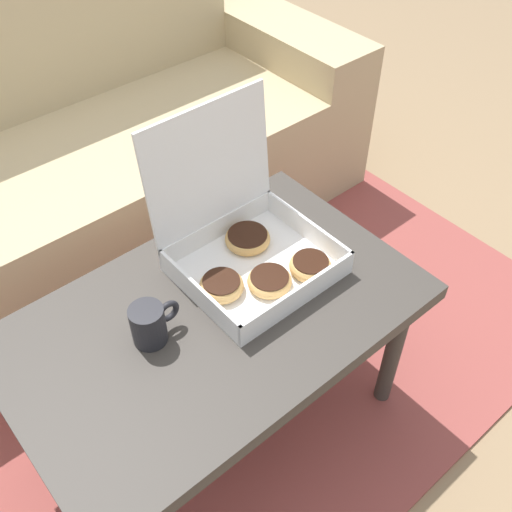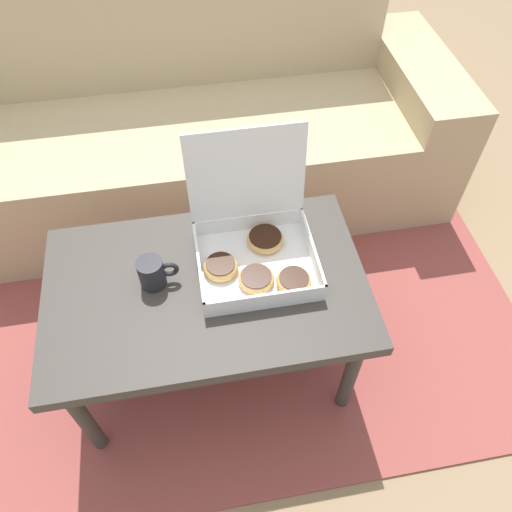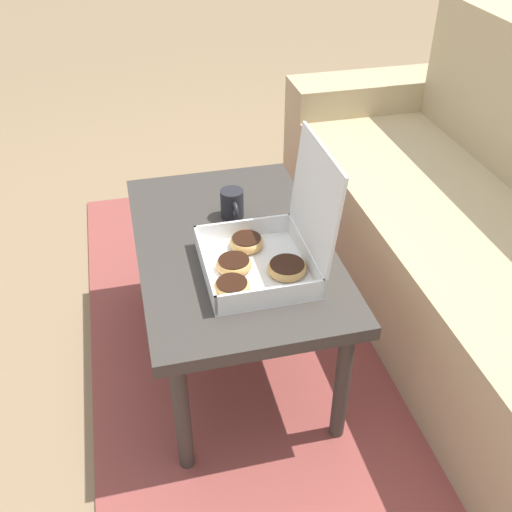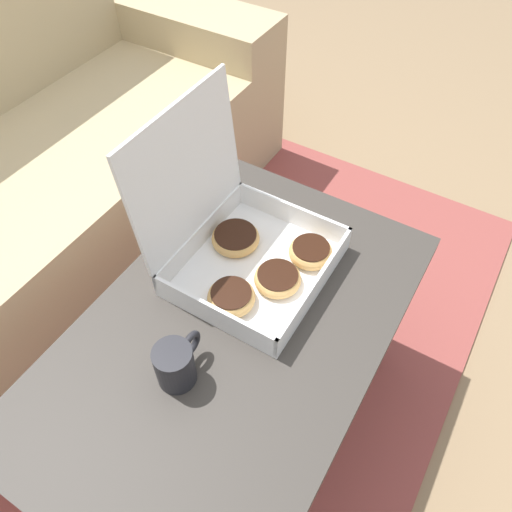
% 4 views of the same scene
% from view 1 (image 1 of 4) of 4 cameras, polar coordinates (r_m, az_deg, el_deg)
% --- Properties ---
extents(ground_plane, '(12.00, 12.00, 0.00)m').
position_cam_1_polar(ground_plane, '(1.77, -5.84, -12.84)').
color(ground_plane, '#937756').
extents(area_rug, '(2.32, 1.83, 0.01)m').
position_cam_1_polar(area_rug, '(1.93, -11.16, -6.83)').
color(area_rug, '#994742').
rests_on(area_rug, ground_plane).
extents(couch, '(2.20, 0.77, 0.96)m').
position_cam_1_polar(couch, '(2.05, -19.67, 7.19)').
color(couch, tan).
rests_on(couch, ground_plane).
extents(coffee_table, '(0.92, 0.57, 0.48)m').
position_cam_1_polar(coffee_table, '(1.36, -3.94, -6.85)').
color(coffee_table, '#3D3833').
rests_on(coffee_table, ground_plane).
extents(pastry_box, '(0.34, 0.33, 0.36)m').
position_cam_1_polar(pastry_box, '(1.38, -0.63, 0.92)').
color(pastry_box, white).
rests_on(pastry_box, coffee_table).
extents(coffee_mug, '(0.11, 0.07, 0.09)m').
position_cam_1_polar(coffee_mug, '(1.26, -10.09, -6.38)').
color(coffee_mug, '#232328').
rests_on(coffee_mug, coffee_table).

